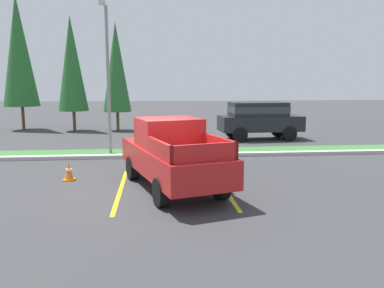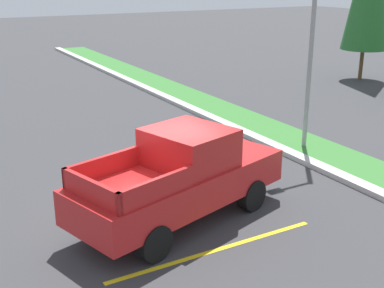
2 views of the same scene
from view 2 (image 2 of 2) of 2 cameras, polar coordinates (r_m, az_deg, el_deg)
name	(u,v)px [view 2 (image 2 of 2)]	position (r m, az deg, el deg)	size (l,w,h in m)	color
ground_plane	(165,207)	(12.20, -3.09, -7.18)	(120.00, 120.00, 0.00)	#38383A
parking_line_near	(151,195)	(12.86, -4.65, -5.78)	(0.12, 4.80, 0.01)	yellow
parking_line_far	(216,250)	(10.43, 2.75, -11.96)	(0.12, 4.80, 0.01)	yellow
curb_strip	(321,167)	(14.87, 14.42, -2.56)	(56.00, 0.40, 0.15)	#B2B2AD
grass_median	(348,162)	(15.64, 17.34, -1.95)	(56.00, 1.80, 0.06)	#387533
pickup_truck_main	(181,177)	(11.20, -1.22, -3.76)	(3.31, 5.54, 2.10)	black
street_light	(308,30)	(15.76, 13.09, 12.50)	(0.24, 1.49, 6.40)	gray
traffic_cone	(166,155)	(14.75, -2.98, -1.25)	(0.36, 0.36, 0.60)	orange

